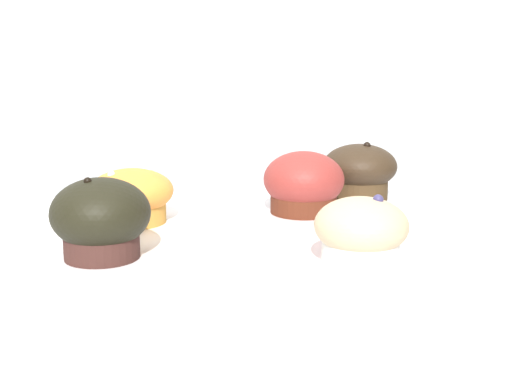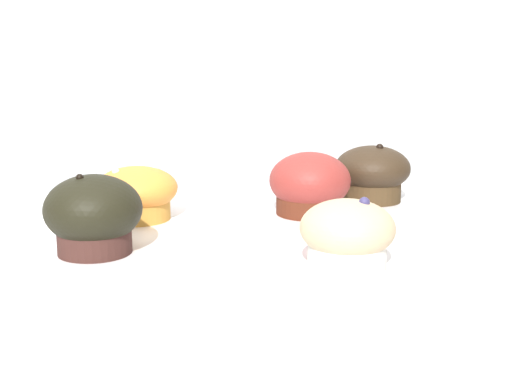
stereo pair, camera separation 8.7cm
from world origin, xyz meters
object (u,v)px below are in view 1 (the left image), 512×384
muffin_back_right (361,232)px  muffin_front_center (131,196)px  muffin_back_left (304,184)px  muffin_front_left (101,219)px  muffin_front_right (360,171)px

muffin_back_right → muffin_front_center: bearing=131.9°
muffin_back_left → muffin_front_left: 0.30m
muffin_back_right → muffin_front_right: size_ratio=0.91×
muffin_front_center → muffin_front_right: muffin_front_right is taller
muffin_front_left → muffin_back_right: bearing=-20.0°
muffin_front_center → muffin_front_right: size_ratio=1.00×
muffin_front_center → muffin_back_right: 0.32m
muffin_back_left → muffin_front_right: size_ratio=1.00×
muffin_front_center → muffin_front_right: (0.33, 0.05, 0.01)m
muffin_front_left → muffin_front_right: bearing=27.2°
muffin_back_right → muffin_front_left: (-0.26, 0.09, 0.01)m
muffin_front_center → muffin_back_left: (0.23, -0.01, 0.00)m
muffin_back_right → muffin_front_right: muffin_front_right is taller
muffin_back_left → muffin_front_right: (0.11, 0.06, 0.00)m
muffin_front_center → muffin_back_right: size_ratio=1.10×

